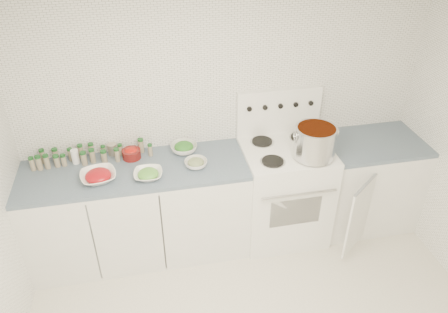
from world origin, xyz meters
The scene contains 13 objects.
room_walls centered at (0.00, 0.00, 1.56)m, with size 3.54×3.04×2.52m.
counter_left centered at (-0.82, 1.19, 0.45)m, with size 1.85×0.62×0.90m.
stove centered at (0.48, 1.19, 0.50)m, with size 0.76×0.70×1.36m.
counter_right centered at (1.30, 1.19, 0.45)m, with size 0.89×0.87×0.90m.
stock_pot centered at (0.65, 1.02, 1.09)m, with size 0.37×0.34×0.26m.
bowl_tomato centered at (-1.10, 1.09, 0.94)m, with size 0.32×0.32×0.09m.
bowl_snowpea centered at (-0.71, 1.05, 0.93)m, with size 0.25×0.25×0.08m.
bowl_broccoli centered at (-0.39, 1.37, 0.94)m, with size 0.23×0.23×0.09m.
bowl_zucchini centered at (-0.32, 1.12, 0.93)m, with size 0.23×0.23×0.08m.
bowl_pepper centered at (-0.83, 1.36, 0.95)m, with size 0.16×0.16×0.10m.
salt_canister centered at (-1.29, 1.38, 0.96)m, with size 0.06×0.06×0.12m, color white.
tin_can centered at (-0.99, 1.45, 0.95)m, with size 0.08×0.08×0.10m, color #A59A8B.
spice_cluster centered at (-1.24, 1.39, 0.96)m, with size 0.99×0.16×0.13m.
Camera 1 is at (-0.69, -1.81, 2.94)m, focal length 35.00 mm.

